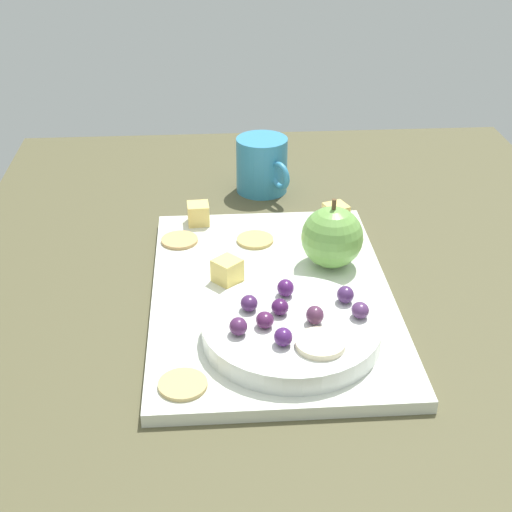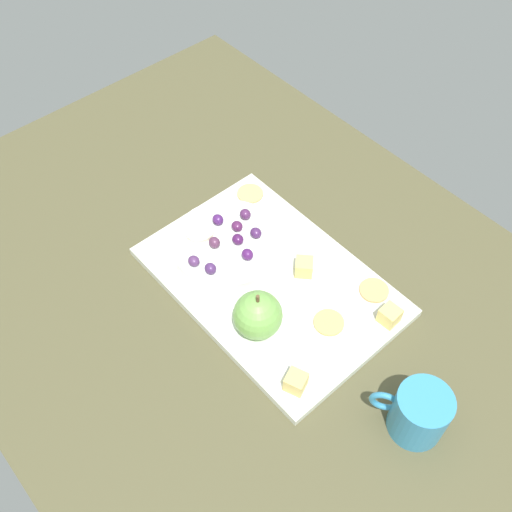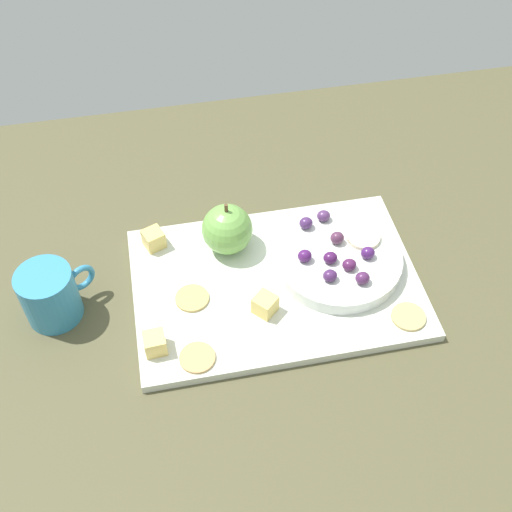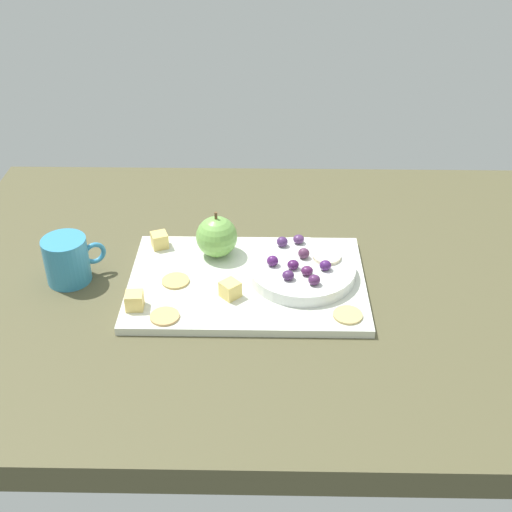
# 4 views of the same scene
# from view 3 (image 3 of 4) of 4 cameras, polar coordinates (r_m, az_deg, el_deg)

# --- Properties ---
(table) EXTENTS (1.13, 0.81, 0.05)m
(table) POSITION_cam_3_polar(r_m,az_deg,el_deg) (0.93, 3.12, -1.69)
(table) COLOR brown
(table) RESTS_ON ground
(platter) EXTENTS (0.39, 0.26, 0.01)m
(platter) POSITION_cam_3_polar(r_m,az_deg,el_deg) (0.88, 1.76, -2.43)
(platter) COLOR silver
(platter) RESTS_ON table
(serving_dish) EXTENTS (0.18, 0.18, 0.02)m
(serving_dish) POSITION_cam_3_polar(r_m,az_deg,el_deg) (0.89, 7.29, -0.29)
(serving_dish) COLOR white
(serving_dish) RESTS_ON platter
(apple_whole) EXTENTS (0.07, 0.07, 0.07)m
(apple_whole) POSITION_cam_3_polar(r_m,az_deg,el_deg) (0.89, -2.58, 2.40)
(apple_whole) COLOR #73AE4E
(apple_whole) RESTS_ON platter
(apple_stem) EXTENTS (0.01, 0.01, 0.01)m
(apple_stem) POSITION_cam_3_polar(r_m,az_deg,el_deg) (0.86, -2.68, 4.30)
(apple_stem) COLOR brown
(apple_stem) RESTS_ON apple_whole
(cheese_cube_0) EXTENTS (0.04, 0.04, 0.03)m
(cheese_cube_0) POSITION_cam_3_polar(r_m,az_deg,el_deg) (0.83, 0.81, -4.35)
(cheese_cube_0) COLOR #F3D46C
(cheese_cube_0) RESTS_ON platter
(cheese_cube_1) EXTENTS (0.03, 0.03, 0.03)m
(cheese_cube_1) POSITION_cam_3_polar(r_m,az_deg,el_deg) (0.91, -9.11, 1.51)
(cheese_cube_1) COLOR #E5C468
(cheese_cube_1) RESTS_ON platter
(cheese_cube_2) EXTENTS (0.03, 0.03, 0.03)m
(cheese_cube_2) POSITION_cam_3_polar(r_m,az_deg,el_deg) (0.81, -8.99, -7.68)
(cheese_cube_2) COLOR #EFCF6D
(cheese_cube_2) RESTS_ON platter
(cracker_0) EXTENTS (0.04, 0.04, 0.00)m
(cracker_0) POSITION_cam_3_polar(r_m,az_deg,el_deg) (0.86, 13.44, -5.28)
(cracker_0) COLOR tan
(cracker_0) RESTS_ON platter
(cracker_1) EXTENTS (0.04, 0.04, 0.00)m
(cracker_1) POSITION_cam_3_polar(r_m,az_deg,el_deg) (0.85, -5.72, -3.76)
(cracker_1) COLOR tan
(cracker_1) RESTS_ON platter
(cracker_2) EXTENTS (0.04, 0.04, 0.00)m
(cracker_2) POSITION_cam_3_polar(r_m,az_deg,el_deg) (0.80, -5.25, -9.01)
(cracker_2) COLOR tan
(cracker_2) RESTS_ON platter
(grape_0) EXTENTS (0.02, 0.02, 0.02)m
(grape_0) POSITION_cam_3_polar(r_m,az_deg,el_deg) (0.85, 6.62, -1.75)
(grape_0) COLOR #472355
(grape_0) RESTS_ON serving_dish
(grape_1) EXTENTS (0.02, 0.02, 0.02)m
(grape_1) POSITION_cam_3_polar(r_m,az_deg,el_deg) (0.92, 6.04, 3.58)
(grape_1) COLOR #532F60
(grape_1) RESTS_ON serving_dish
(grape_2) EXTENTS (0.02, 0.02, 0.02)m
(grape_2) POSITION_cam_3_polar(r_m,az_deg,el_deg) (0.85, 9.47, -1.96)
(grape_2) COLOR #4F2452
(grape_2) RESTS_ON serving_dish
(grape_3) EXTENTS (0.02, 0.02, 0.02)m
(grape_3) POSITION_cam_3_polar(r_m,az_deg,el_deg) (0.89, 7.30, 1.46)
(grape_3) COLOR #562D4B
(grape_3) RESTS_ON serving_dish
(grape_4) EXTENTS (0.02, 0.02, 0.02)m
(grape_4) POSITION_cam_3_polar(r_m,az_deg,el_deg) (0.86, 8.32, -0.77)
(grape_4) COLOR #4F1F4B
(grape_4) RESTS_ON serving_dish
(grape_5) EXTENTS (0.02, 0.02, 0.02)m
(grape_5) POSITION_cam_3_polar(r_m,az_deg,el_deg) (0.91, 4.48, 2.94)
(grape_5) COLOR #4A295F
(grape_5) RESTS_ON serving_dish
(grape_6) EXTENTS (0.02, 0.02, 0.02)m
(grape_6) POSITION_cam_3_polar(r_m,az_deg,el_deg) (0.86, 4.37, 0.01)
(grape_6) COLOR #4B1C5D
(grape_6) RESTS_ON serving_dish
(grape_7) EXTENTS (0.02, 0.02, 0.02)m
(grape_7) POSITION_cam_3_polar(r_m,az_deg,el_deg) (0.88, 9.93, 0.28)
(grape_7) COLOR #481E61
(grape_7) RESTS_ON serving_dish
(grape_8) EXTENTS (0.02, 0.02, 0.02)m
(grape_8) POSITION_cam_3_polar(r_m,az_deg,el_deg) (0.87, 6.64, -0.15)
(grape_8) COLOR #45184D
(grape_8) RESTS_ON serving_dish
(apple_slice_0) EXTENTS (0.05, 0.05, 0.01)m
(apple_slice_0) POSITION_cam_3_polar(r_m,az_deg,el_deg) (0.91, 9.47, 1.86)
(apple_slice_0) COLOR beige
(apple_slice_0) RESTS_ON serving_dish
(cup) EXTENTS (0.10, 0.08, 0.08)m
(cup) POSITION_cam_3_polar(r_m,az_deg,el_deg) (0.87, -17.86, -3.31)
(cup) COLOR teal
(cup) RESTS_ON table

